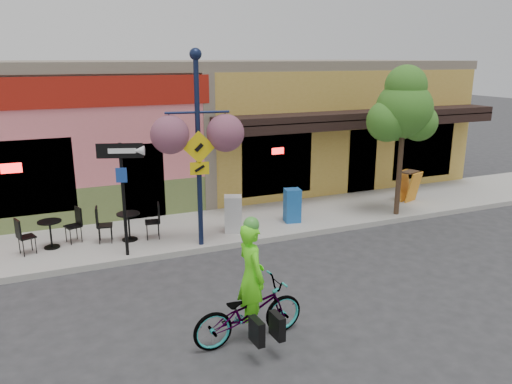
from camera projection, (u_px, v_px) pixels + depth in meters
ground at (292, 247)px, 12.54m from camera, size 90.00×90.00×0.00m
sidewalk at (260, 221)px, 14.29m from camera, size 24.00×3.00×0.15m
curb at (282, 237)px, 13.01m from camera, size 24.00×0.12×0.15m
building at (201, 123)px, 18.61m from camera, size 18.20×8.20×4.50m
bicycle at (249, 312)px, 8.31m from camera, size 2.02×0.82×1.04m
cyclist_rider at (251, 290)px, 8.23m from camera, size 0.48×0.69×1.82m
lamp_post at (198, 151)px, 11.73m from camera, size 1.58×0.85×4.69m
one_way_sign at (124, 200)px, 11.33m from camera, size 1.03×0.52×2.65m
cafe_set_left at (50, 230)px, 11.99m from camera, size 1.65×1.20×0.89m
cafe_set_right at (129, 223)px, 12.50m from camera, size 1.65×1.01×0.93m
newspaper_box_blue at (292, 205)px, 13.91m from camera, size 0.48×0.45×0.95m
newspaper_box_grey at (233, 214)px, 13.12m from camera, size 0.57×0.54×0.97m
street_tree at (402, 141)px, 14.16m from camera, size 1.74×1.74×4.34m
sandwich_board at (414, 187)px, 15.79m from camera, size 0.70×0.60×0.99m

